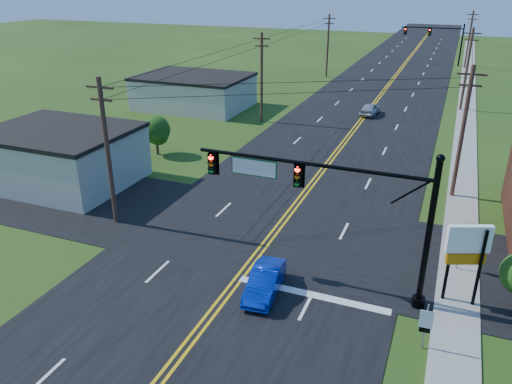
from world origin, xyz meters
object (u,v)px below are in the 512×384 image
at_px(signal_mast_main, 330,199).
at_px(blue_car, 265,282).
at_px(stop_sign, 461,244).
at_px(signal_mast_far, 435,37).
at_px(route_sign, 426,323).

xyz_separation_m(signal_mast_main, blue_car, (-2.52, -1.65, -4.12)).
height_order(signal_mast_main, blue_car, signal_mast_main).
relative_size(blue_car, stop_sign, 1.78).
xyz_separation_m(signal_mast_far, stop_sign, (5.94, -68.02, -3.01)).
height_order(signal_mast_far, route_sign, signal_mast_far).
xyz_separation_m(signal_mast_main, stop_sign, (6.04, 3.98, -3.21)).
bearing_deg(signal_mast_main, blue_car, -146.74).
xyz_separation_m(blue_car, route_sign, (7.41, -1.25, 0.64)).
bearing_deg(route_sign, signal_mast_far, 90.68).
height_order(signal_mast_far, stop_sign, signal_mast_far).
height_order(signal_mast_main, stop_sign, signal_mast_main).
bearing_deg(signal_mast_main, stop_sign, 33.39).
relative_size(signal_mast_far, blue_car, 2.89).
bearing_deg(signal_mast_far, stop_sign, -85.01).
bearing_deg(route_sign, stop_sign, 77.57).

